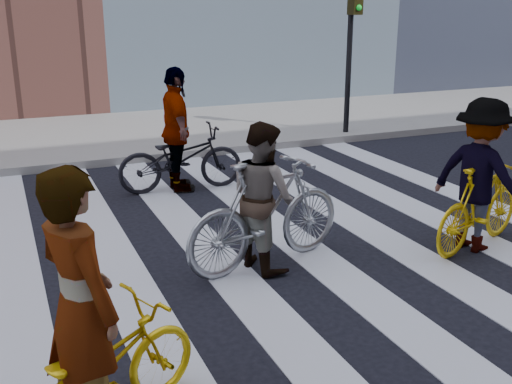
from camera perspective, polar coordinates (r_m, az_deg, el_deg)
ground at (r=7.13m, az=0.94°, el=-6.30°), size 100.00×100.00×0.00m
sidewalk_far at (r=14.00m, az=-11.83°, el=5.48°), size 100.00×5.00×0.15m
zebra_crosswalk at (r=7.13m, az=0.94°, el=-6.26°), size 8.25×10.00×0.01m
traffic_signal at (r=13.33m, az=9.13°, el=14.63°), size 0.22×0.42×3.33m
bike_yellow_left at (r=4.42m, az=-15.14°, el=-16.41°), size 1.78×1.21×0.88m
bike_silver_mid at (r=6.72m, az=1.01°, el=-2.04°), size 2.17×1.03×1.26m
bike_yellow_right at (r=7.75m, az=20.50°, el=-1.29°), size 1.83×0.99×1.06m
bike_dark_rear at (r=9.63m, az=-7.18°, el=3.18°), size 2.04×0.83×1.05m
rider_left at (r=4.16m, az=-16.41°, el=-10.46°), size 0.71×0.83×1.93m
rider_mid at (r=6.63m, az=0.62°, el=-0.40°), size 0.80×0.93×1.67m
rider_right at (r=7.61m, az=20.54°, el=1.48°), size 1.01×1.34×1.85m
rider_rear at (r=9.52m, az=-7.57°, el=5.84°), size 0.56×1.19×1.97m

